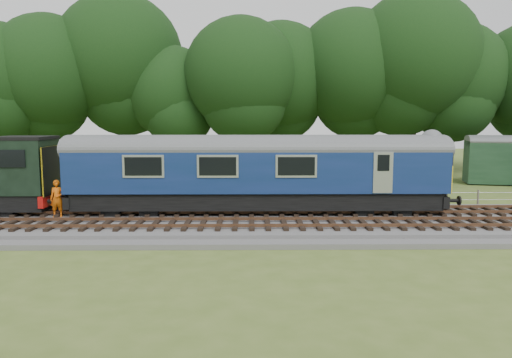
{
  "coord_description": "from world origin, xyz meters",
  "views": [
    {
      "loc": [
        1.35,
        -22.73,
        4.91
      ],
      "look_at": [
        1.62,
        1.4,
        2.0
      ],
      "focal_mm": 35.0,
      "sensor_mm": 36.0,
      "label": 1
    }
  ],
  "objects": [
    {
      "name": "ground",
      "position": [
        0.0,
        0.0,
        0.0
      ],
      "size": [
        120.0,
        120.0,
        0.0
      ],
      "primitive_type": "plane",
      "color": "#4C6224",
      "rests_on": "ground"
    },
    {
      "name": "ballast",
      "position": [
        0.0,
        0.0,
        0.17
      ],
      "size": [
        70.0,
        7.0,
        0.35
      ],
      "primitive_type": "cube",
      "color": "#4C4C4F",
      "rests_on": "ground"
    },
    {
      "name": "track_north",
      "position": [
        0.0,
        1.4,
        0.42
      ],
      "size": [
        67.2,
        2.4,
        0.21
      ],
      "color": "black",
      "rests_on": "ballast"
    },
    {
      "name": "track_south",
      "position": [
        0.0,
        -1.6,
        0.42
      ],
      "size": [
        67.2,
        2.4,
        0.21
      ],
      "color": "black",
      "rests_on": "ballast"
    },
    {
      "name": "fence",
      "position": [
        0.0,
        4.5,
        0.0
      ],
      "size": [
        64.0,
        0.12,
        1.0
      ],
      "primitive_type": null,
      "color": "#6B6054",
      "rests_on": "ground"
    },
    {
      "name": "tree_line",
      "position": [
        0.0,
        22.0,
        0.0
      ],
      "size": [
        70.0,
        8.0,
        18.0
      ],
      "primitive_type": null,
      "color": "black",
      "rests_on": "ground"
    },
    {
      "name": "dmu_railcar",
      "position": [
        1.66,
        1.4,
        2.61
      ],
      "size": [
        18.05,
        2.86,
        3.88
      ],
      "color": "black",
      "rests_on": "ground"
    },
    {
      "name": "worker",
      "position": [
        -7.69,
        0.36,
        1.22
      ],
      "size": [
        0.69,
        0.51,
        1.75
      ],
      "primitive_type": "imported",
      "rotation": [
        0.0,
        0.0,
        0.15
      ],
      "color": "#E8600C",
      "rests_on": "ballast"
    }
  ]
}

